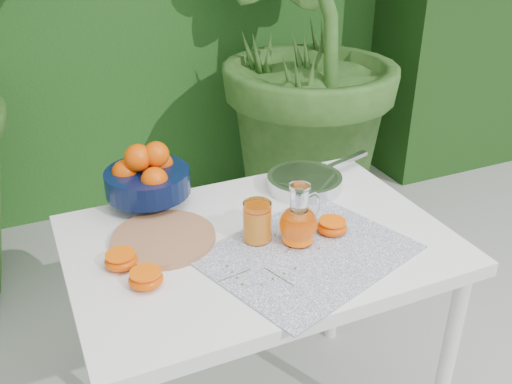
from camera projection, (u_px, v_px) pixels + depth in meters
name	position (u px, v px, depth m)	size (l,w,h in m)	color
potted_plant_right	(293.00, 34.00, 2.70)	(1.94, 1.94, 1.94)	#29501B
white_table	(259.00, 263.00, 1.56)	(1.00, 0.70, 0.75)	white
placemat	(307.00, 253.00, 1.46)	(0.50, 0.39, 0.00)	#0D174D
cutting_board	(164.00, 238.00, 1.51)	(0.28, 0.28, 0.02)	#9F6A47
fruit_bowl	(147.00, 176.00, 1.65)	(0.27, 0.27, 0.20)	black
juice_pitcher	(299.00, 222.00, 1.48)	(0.15, 0.13, 0.17)	white
juice_tumbler	(257.00, 223.00, 1.49)	(0.08, 0.08, 0.11)	white
saute_pan	(305.00, 181.00, 1.77)	(0.43, 0.29, 0.04)	silver
orange_halves	(205.00, 254.00, 1.42)	(0.65, 0.19, 0.04)	#EA4F02
thyme_sprigs	(272.00, 263.00, 1.41)	(0.30, 0.22, 0.01)	#4F3924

